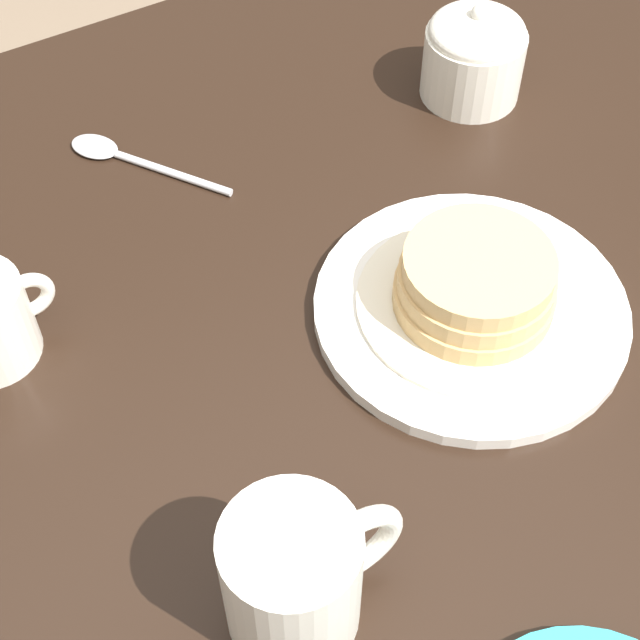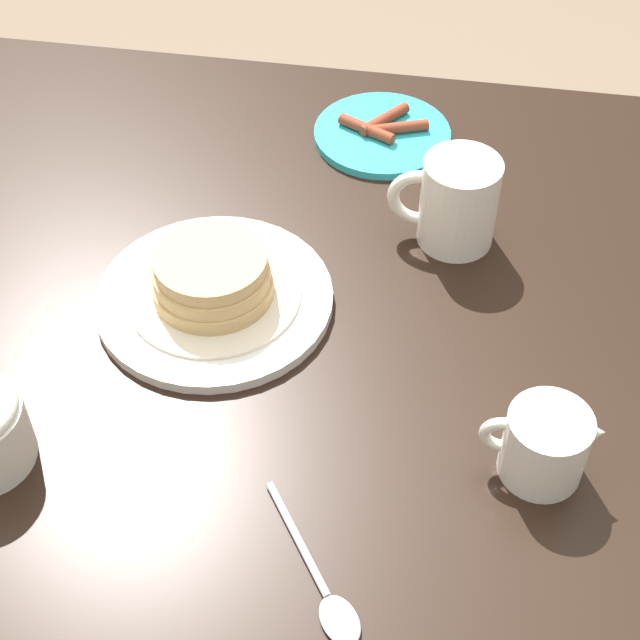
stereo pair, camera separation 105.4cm
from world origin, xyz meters
The scene contains 6 objects.
ground_plane centered at (0.00, 0.00, 0.00)m, with size 8.00×8.00×0.00m, color #7A6651.
dining_table centered at (0.00, 0.00, 0.65)m, with size 1.24×0.97×0.78m.
pancake_plate centered at (-0.03, -0.03, 0.80)m, with size 0.25×0.25×0.07m.
coffee_mug centered at (-0.26, -0.17, 0.83)m, with size 0.12×0.08×0.10m.
sugar_bowl centered at (0.13, 0.20, 0.82)m, with size 0.09×0.09×0.10m.
spoon centered at (-0.19, 0.28, 0.78)m, with size 0.11×0.14×0.01m.
Camera 1 is at (-0.37, -0.38, 1.38)m, focal length 55.00 mm.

